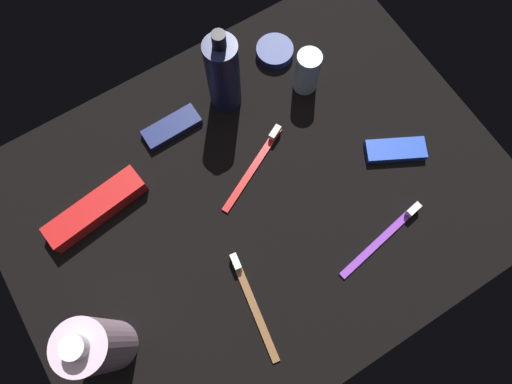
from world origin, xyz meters
The scene contains 11 objects.
ground_plane centered at (0.00, 0.00, -0.60)cm, with size 84.00×64.00×1.20cm, color black.
lotion_bottle centered at (5.32, 18.95, 8.26)cm, with size 5.62×5.62×18.84cm.
bodywash_bottle centered at (-31.36, -8.79, 7.91)cm, with size 7.51×7.51×17.58cm.
deodorant_stick centered at (19.16, 13.76, 4.51)cm, with size 4.33×4.33×9.02cm, color silver.
toothbrush_brown centered at (-9.71, -14.15, 0.61)cm, with size 3.99×17.97×2.10cm.
toothbrush_red centered at (3.20, 5.15, 0.61)cm, with size 16.63×9.13×2.10cm.
toothbrush_purple centered at (14.63, -17.08, 0.61)cm, with size 17.95×4.18×2.10cm.
toothpaste_box_red centered at (-23.91, 11.98, 1.60)cm, with size 17.60×4.40×3.20cm, color red.
snack_bar_blue centered at (25.23, -5.75, 0.75)cm, with size 10.40×4.00×1.50cm, color blue.
snack_bar_navy centered at (-5.99, 18.82, 0.75)cm, with size 10.40×4.00×1.50cm, color navy.
cream_tin_left centered at (18.02, 22.31, 0.94)cm, with size 7.00×7.00×1.89cm, color navy.
Camera 1 is at (-12.08, -19.43, 74.67)cm, focal length 32.04 mm.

